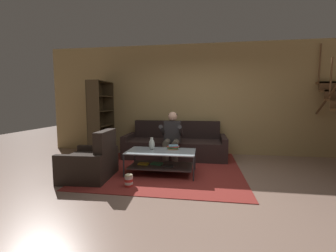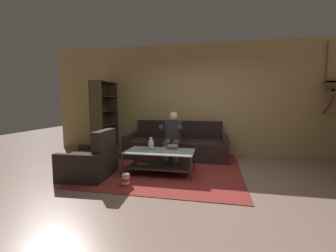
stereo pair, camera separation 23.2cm
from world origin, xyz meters
name	(u,v)px [view 2 (the right image)]	position (x,y,z in m)	size (l,w,h in m)	color
ground	(192,185)	(0.00, 0.00, 0.00)	(16.80, 16.80, 0.00)	gray
back_partition	(202,100)	(0.00, 2.46, 1.45)	(8.40, 0.12, 2.90)	tan
couch	(177,146)	(-0.57, 1.86, 0.29)	(2.49, 0.96, 0.89)	#2D201E
person_seated_center	(173,135)	(-0.57, 1.29, 0.64)	(0.50, 0.58, 1.16)	brown
coffee_table	(160,158)	(-0.67, 0.49, 0.30)	(1.30, 0.70, 0.45)	#AEBFC9
area_rug	(168,166)	(-0.62, 1.05, 0.01)	(3.00, 3.31, 0.01)	maroon
vase	(151,144)	(-0.86, 0.55, 0.57)	(0.11, 0.11, 0.24)	silver
book_stack	(172,147)	(-0.46, 0.65, 0.50)	(0.24, 0.19, 0.09)	#A07151
bookshelf	(102,124)	(-2.58, 1.85, 0.81)	(0.34, 0.91, 1.92)	#493A24
armchair	(91,162)	(-1.88, 0.06, 0.28)	(0.86, 0.97, 0.88)	black
popcorn_tub	(126,180)	(-1.07, -0.25, 0.11)	(0.13, 0.13, 0.22)	red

